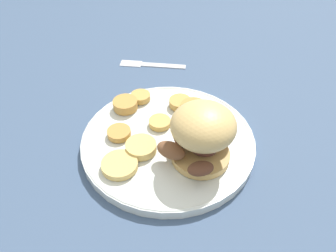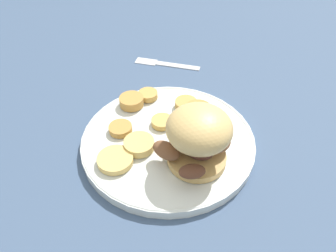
% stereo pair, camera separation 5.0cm
% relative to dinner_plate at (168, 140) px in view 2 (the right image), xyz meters
% --- Properties ---
extents(ground_plane, '(4.00, 4.00, 0.00)m').
position_rel_dinner_plate_xyz_m(ground_plane, '(0.00, 0.00, -0.01)').
color(ground_plane, '#3D5170').
extents(dinner_plate, '(0.29, 0.29, 0.02)m').
position_rel_dinner_plate_xyz_m(dinner_plate, '(0.00, 0.00, 0.00)').
color(dinner_plate, silver).
rests_on(dinner_plate, ground_plane).
extents(sandwich, '(0.12, 0.11, 0.10)m').
position_rel_dinner_plate_xyz_m(sandwich, '(0.01, -0.07, 0.06)').
color(sandwich, tan).
rests_on(sandwich, dinner_plate).
extents(potato_round_0, '(0.04, 0.04, 0.01)m').
position_rel_dinner_plate_xyz_m(potato_round_0, '(0.07, 0.05, 0.01)').
color(potato_round_0, tan).
rests_on(potato_round_0, dinner_plate).
extents(potato_round_1, '(0.05, 0.05, 0.02)m').
position_rel_dinner_plate_xyz_m(potato_round_1, '(0.08, 0.02, 0.02)').
color(potato_round_1, '#BC8942').
rests_on(potato_round_1, dinner_plate).
extents(potato_round_2, '(0.04, 0.04, 0.01)m').
position_rel_dinner_plate_xyz_m(potato_round_2, '(-0.06, 0.06, 0.01)').
color(potato_round_2, '#BC8942').
rests_on(potato_round_2, dinner_plate).
extents(potato_round_3, '(0.05, 0.05, 0.01)m').
position_rel_dinner_plate_xyz_m(potato_round_3, '(-0.05, 0.01, 0.01)').
color(potato_round_3, '#DBB766').
rests_on(potato_round_3, dinner_plate).
extents(potato_round_4, '(0.04, 0.04, 0.02)m').
position_rel_dinner_plate_xyz_m(potato_round_4, '(-0.01, 0.11, 0.02)').
color(potato_round_4, '#BC8942').
rests_on(potato_round_4, dinner_plate).
extents(potato_round_5, '(0.04, 0.04, 0.01)m').
position_rel_dinner_plate_xyz_m(potato_round_5, '(0.01, 0.03, 0.01)').
color(potato_round_5, tan).
rests_on(potato_round_5, dinner_plate).
extents(potato_round_6, '(0.04, 0.04, 0.01)m').
position_rel_dinner_plate_xyz_m(potato_round_6, '(0.03, 0.11, 0.01)').
color(potato_round_6, tan).
rests_on(potato_round_6, dinner_plate).
extents(potato_round_7, '(0.06, 0.06, 0.01)m').
position_rel_dinner_plate_xyz_m(potato_round_7, '(-0.10, 0.00, 0.01)').
color(potato_round_7, '#DBB766').
rests_on(potato_round_7, dinner_plate).
extents(fork, '(0.11, 0.12, 0.00)m').
position_rel_dinner_plate_xyz_m(fork, '(0.14, 0.21, -0.01)').
color(fork, silver).
rests_on(fork, ground_plane).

